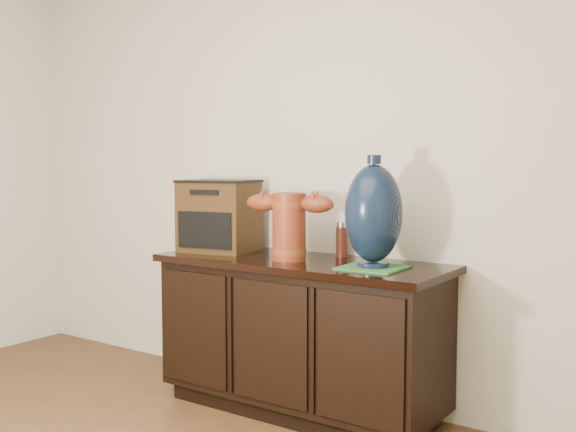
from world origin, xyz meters
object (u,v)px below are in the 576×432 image
Objects in this scene: sideboard at (300,334)px; lamp_base at (374,214)px; tv_radio at (219,216)px; terracotta_vessel at (289,222)px; spray_can at (342,240)px.

lamp_base is at bearing -5.69° from sideboard.
tv_radio is (-0.53, 0.01, 0.56)m from sideboard.
lamp_base is at bearing -13.18° from tv_radio.
sideboard is 0.74m from lamp_base.
terracotta_vessel reaches higher than spray_can.
lamp_base reaches higher than terracotta_vessel.
lamp_base is (0.42, -0.04, 0.61)m from sideboard.
tv_radio is at bearing 178.70° from sideboard.
tv_radio is 2.43× the size of spray_can.
sideboard is 0.55m from terracotta_vessel.
terracotta_vessel is 0.46m from lamp_base.
tv_radio is 0.94m from lamp_base.
terracotta_vessel is at bearing -121.60° from spray_can.
sideboard is at bearing -11.24° from tv_radio.
lamp_base is at bearing -9.64° from terracotta_vessel.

